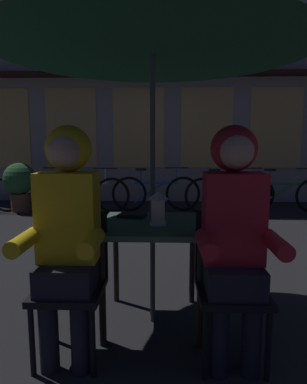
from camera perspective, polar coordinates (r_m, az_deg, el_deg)
The scene contains 16 objects.
ground_plane at distance 2.67m, azimuth -0.14°, elevation -20.82°, with size 60.00×60.00×0.00m, color #232326.
cafe_table at distance 2.42m, azimuth -0.15°, elevation -7.51°, with size 0.72×0.72×0.74m.
patio_umbrella at distance 2.45m, azimuth -0.16°, elevation 26.39°, with size 2.10×2.10×2.31m.
lantern at distance 2.32m, azimuth 0.79°, elevation -2.58°, with size 0.11×0.11×0.23m.
chair_left at distance 2.19m, azimuth -13.51°, elevation -13.59°, with size 0.40×0.40×0.87m.
chair_right at distance 2.16m, azimuth 12.74°, elevation -13.95°, with size 0.40×0.40×0.87m.
person_left_hooded at distance 2.03m, azimuth -14.27°, elevation -4.81°, with size 0.45×0.56×1.40m.
person_right_hooded at distance 2.00m, azimuth 13.38°, elevation -5.03°, with size 0.45×0.56×1.40m.
shopfront_building at distance 7.93m, azimuth 3.26°, elevation 21.40°, with size 10.00×0.93×6.20m.
bicycle_nearest at distance 6.78m, azimuth -19.34°, elevation -0.19°, with size 1.67×0.31×0.84m.
bicycle_second at distance 6.44m, azimuth -11.44°, elevation -0.31°, with size 1.68×0.15×0.84m.
bicycle_third at distance 6.42m, azimuth 0.41°, elevation -0.16°, with size 1.68×0.14×0.84m.
bicycle_fourth at distance 6.45m, azimuth 12.56°, elevation -0.34°, with size 1.67×0.25×0.84m.
bicycle_fifth at distance 6.72m, azimuth 21.21°, elevation -0.36°, with size 1.67×0.26×0.84m.
book at distance 2.58m, azimuth -3.59°, elevation -3.93°, with size 0.20×0.14×0.02m, color black.
potted_plant at distance 6.86m, azimuth -21.56°, elevation 1.46°, with size 0.60×0.60×0.92m.
Camera 1 is at (0.08, -2.33, 1.30)m, focal length 31.72 mm.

